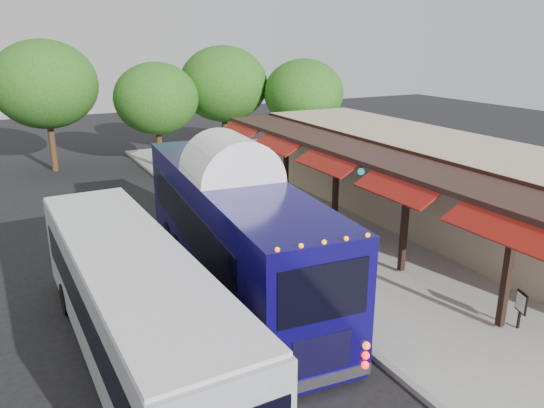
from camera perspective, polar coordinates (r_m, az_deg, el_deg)
ground at (r=16.35m, az=3.33°, el=-10.33°), size 90.00×90.00×0.00m
sidewalk at (r=21.93m, az=9.32°, el=-2.87°), size 10.00×40.00×0.15m
curb at (r=19.55m, az=-2.51°, el=-5.23°), size 0.20×40.00×0.16m
station_shelter at (r=23.51m, az=16.21°, el=2.59°), size 8.15×20.00×3.60m
coach_bus at (r=16.50m, az=-4.33°, el=-2.14°), size 3.55×12.32×3.89m
city_bus at (r=13.23m, az=-14.78°, el=-10.08°), size 2.74×11.08×2.96m
ped_a at (r=15.37m, az=7.34°, el=-7.82°), size 0.72×0.51×1.88m
ped_b at (r=21.15m, az=-3.53°, el=-0.43°), size 1.08×0.91×1.94m
ped_c at (r=21.31m, az=2.62°, el=-0.56°), size 1.02×0.43×1.74m
ped_d at (r=29.22m, az=-4.75°, el=4.30°), size 1.21×1.02×1.63m
sign_board at (r=15.75m, az=25.22°, el=-9.73°), size 0.20×0.46×1.06m
tree_left at (r=32.11m, az=-12.34°, el=11.00°), size 4.91×4.91×6.29m
tree_mid at (r=34.53m, az=-5.23°, el=12.72°), size 5.59×5.59×7.15m
tree_right at (r=33.82m, az=3.42°, el=11.77°), size 4.98×4.98×6.37m
tree_far at (r=33.46m, az=-23.24°, el=11.73°), size 5.91×5.91×7.56m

